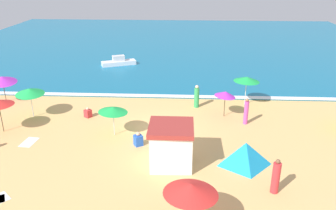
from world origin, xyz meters
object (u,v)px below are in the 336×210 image
(beachgoer_2, at_px, (88,113))
(beachgoer_4, at_px, (276,177))
(beach_umbrella_6, at_px, (2,79))
(beachgoer_3, at_px, (138,140))
(beach_tent, at_px, (245,154))
(beachgoer_5, at_px, (246,112))
(lifeguard_cabana, at_px, (171,145))
(beachgoer_6, at_px, (197,97))
(beach_umbrella_8, at_px, (225,94))
(beach_umbrella_0, at_px, (113,110))
(small_boat_0, at_px, (119,62))
(beach_umbrella_1, at_px, (247,79))
(beach_umbrella_2, at_px, (191,189))
(beach_umbrella_3, at_px, (30,91))

(beachgoer_2, xyz_separation_m, beachgoer_4, (11.50, -8.41, 0.54))
(beach_umbrella_6, xyz_separation_m, beachgoer_3, (11.79, -6.79, -1.51))
(beach_tent, distance_m, beachgoer_3, 6.50)
(beachgoer_2, distance_m, beachgoer_5, 11.35)
(beachgoer_4, distance_m, beachgoer_5, 7.85)
(lifeguard_cabana, height_order, beach_tent, lifeguard_cabana)
(beach_umbrella_6, relative_size, beachgoer_6, 1.74)
(beach_tent, xyz_separation_m, beachgoer_3, (-6.18, 1.97, -0.32))
(beach_umbrella_8, distance_m, beachgoer_4, 9.27)
(beachgoer_3, distance_m, beachgoer_4, 8.48)
(beachgoer_2, bearing_deg, beach_tent, -29.98)
(beach_umbrella_6, relative_size, beachgoer_2, 4.12)
(beach_umbrella_0, distance_m, small_boat_0, 16.91)
(beach_umbrella_1, distance_m, beachgoer_5, 3.82)
(beach_umbrella_2, distance_m, beach_umbrella_6, 20.38)
(beach_umbrella_8, distance_m, beachgoer_6, 2.74)
(beach_umbrella_0, relative_size, beachgoer_3, 2.49)
(beach_umbrella_6, distance_m, beach_umbrella_8, 17.63)
(beach_umbrella_8, bearing_deg, beachgoer_3, -140.32)
(beachgoer_6, bearing_deg, beach_umbrella_0, -137.15)
(beach_umbrella_8, bearing_deg, beach_umbrella_6, 173.32)
(beach_umbrella_8, bearing_deg, lifeguard_cabana, -118.04)
(beachgoer_2, distance_m, beachgoer_3, 5.87)
(beachgoer_5, distance_m, beachgoer_6, 4.43)
(beach_umbrella_0, height_order, beachgoer_6, beach_umbrella_0)
(beachgoer_5, height_order, small_boat_0, beachgoer_5)
(beach_umbrella_1, distance_m, beach_umbrella_6, 19.37)
(beach_umbrella_0, distance_m, beach_umbrella_6, 11.44)
(beachgoer_2, bearing_deg, beach_umbrella_0, -47.50)
(lifeguard_cabana, relative_size, beachgoer_5, 1.29)
(beach_umbrella_2, distance_m, beachgoer_2, 13.47)
(beachgoer_6, distance_m, small_boat_0, 14.22)
(beachgoer_2, height_order, beachgoer_4, beachgoer_4)
(beach_umbrella_1, xyz_separation_m, beach_umbrella_8, (-1.86, -2.32, -0.41))
(beachgoer_4, bearing_deg, beachgoer_5, 91.33)
(lifeguard_cabana, distance_m, beach_umbrella_1, 10.66)
(beach_umbrella_0, xyz_separation_m, small_boat_0, (-2.83, 16.62, -1.34))
(beachgoer_6, bearing_deg, lifeguard_cabana, -100.87)
(beachgoer_2, distance_m, small_boat_0, 13.89)
(beachgoer_4, bearing_deg, beach_tent, 114.21)
(beach_umbrella_1, height_order, beach_umbrella_3, beach_umbrella_1)
(beach_tent, xyz_separation_m, beachgoer_2, (-10.43, 6.01, -0.39))
(beach_umbrella_2, height_order, beachgoer_6, beach_umbrella_2)
(beach_tent, distance_m, beachgoer_6, 8.72)
(beach_umbrella_8, xyz_separation_m, beachgoer_6, (-1.99, 1.65, -0.89))
(small_boat_0, bearing_deg, beachgoer_4, -62.05)
(beach_umbrella_2, xyz_separation_m, beachgoer_5, (3.95, 10.59, -1.10))
(beach_umbrella_6, bearing_deg, lifeguard_cabana, -32.42)
(beach_umbrella_3, relative_size, beachgoer_2, 3.54)
(lifeguard_cabana, relative_size, beach_umbrella_2, 0.78)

